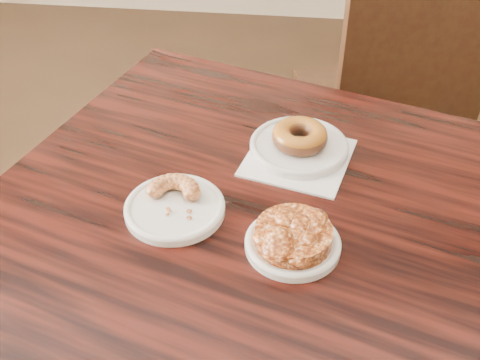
# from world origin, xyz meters

# --- Properties ---
(cafe_table) EXTENTS (1.04, 1.04, 0.75)m
(cafe_table) POSITION_xyz_m (0.13, 0.11, 0.38)
(cafe_table) COLOR black
(cafe_table) RESTS_ON floor
(chair_far) EXTENTS (0.56, 0.56, 0.90)m
(chair_far) POSITION_xyz_m (0.43, 0.94, 0.45)
(chair_far) COLOR black
(chair_far) RESTS_ON floor
(napkin) EXTENTS (0.21, 0.21, 0.00)m
(napkin) POSITION_xyz_m (0.21, 0.24, 0.75)
(napkin) COLOR white
(napkin) RESTS_ON cafe_table
(plate_donut) EXTENTS (0.18, 0.18, 0.01)m
(plate_donut) POSITION_xyz_m (0.21, 0.26, 0.76)
(plate_donut) COLOR silver
(plate_donut) RESTS_ON napkin
(plate_cruller) EXTENTS (0.16, 0.16, 0.01)m
(plate_cruller) POSITION_xyz_m (0.02, 0.08, 0.76)
(plate_cruller) COLOR white
(plate_cruller) RESTS_ON cafe_table
(plate_fritter) EXTENTS (0.14, 0.14, 0.01)m
(plate_fritter) POSITION_xyz_m (0.21, 0.02, 0.76)
(plate_fritter) COLOR white
(plate_fritter) RESTS_ON cafe_table
(glazed_donut) EXTENTS (0.10, 0.10, 0.03)m
(glazed_donut) POSITION_xyz_m (0.21, 0.26, 0.78)
(glazed_donut) COLOR brown
(glazed_donut) RESTS_ON plate_donut
(apple_fritter) EXTENTS (0.16, 0.16, 0.04)m
(apple_fritter) POSITION_xyz_m (0.21, 0.02, 0.78)
(apple_fritter) COLOR #411506
(apple_fritter) RESTS_ON plate_fritter
(cruller_fragment) EXTENTS (0.10, 0.10, 0.03)m
(cruller_fragment) POSITION_xyz_m (0.02, 0.08, 0.78)
(cruller_fragment) COLOR #5E2A12
(cruller_fragment) RESTS_ON plate_cruller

